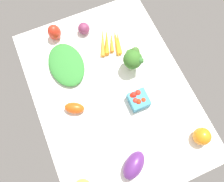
# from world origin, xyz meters

# --- Properties ---
(tablecloth) EXTENTS (1.04, 0.76, 0.02)m
(tablecloth) POSITION_xyz_m (0.00, 0.00, 0.01)
(tablecloth) COLOR white
(tablecloth) RESTS_ON ground
(broccoli_head) EXTENTS (0.10, 0.10, 0.14)m
(broccoli_head) POSITION_xyz_m (-0.09, 0.15, 0.11)
(broccoli_head) COLOR #A2C181
(broccoli_head) RESTS_ON tablecloth
(roma_tomato) EXTENTS (0.09, 0.11, 0.05)m
(roma_tomato) POSITION_xyz_m (0.01, -0.20, 0.05)
(roma_tomato) COLOR #CF4C12
(roma_tomato) RESTS_ON tablecloth
(leafy_greens_clump) EXTENTS (0.26, 0.18, 0.04)m
(leafy_greens_clump) POSITION_xyz_m (-0.23, -0.16, 0.04)
(leafy_greens_clump) COLOR #317C31
(leafy_greens_clump) RESTS_ON tablecloth
(bell_pepper_orange) EXTENTS (0.11, 0.11, 0.08)m
(bell_pepper_orange) POSITION_xyz_m (0.37, 0.29, 0.06)
(bell_pepper_orange) COLOR orange
(bell_pepper_orange) RESTS_ON tablecloth
(berry_basket) EXTENTS (0.09, 0.09, 0.07)m
(berry_basket) POSITION_xyz_m (0.09, 0.10, 0.05)
(berry_basket) COLOR teal
(berry_basket) RESTS_ON tablecloth
(carrot_bunch) EXTENTS (0.20, 0.15, 0.03)m
(carrot_bunch) POSITION_xyz_m (-0.27, 0.11, 0.03)
(carrot_bunch) COLOR orange
(carrot_bunch) RESTS_ON tablecloth
(red_onion_center) EXTENTS (0.07, 0.07, 0.07)m
(red_onion_center) POSITION_xyz_m (-0.39, -0.00, 0.05)
(red_onion_center) COLOR #762F51
(red_onion_center) RESTS_ON tablecloth
(eggplant) EXTENTS (0.14, 0.16, 0.08)m
(eggplant) POSITION_xyz_m (0.36, -0.05, 0.06)
(eggplant) COLOR #57266E
(eggplant) RESTS_ON tablecloth
(bell_pepper_red) EXTENTS (0.08, 0.08, 0.10)m
(bell_pepper_red) POSITION_xyz_m (-0.42, -0.16, 0.07)
(bell_pepper_red) COLOR red
(bell_pepper_red) RESTS_ON tablecloth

